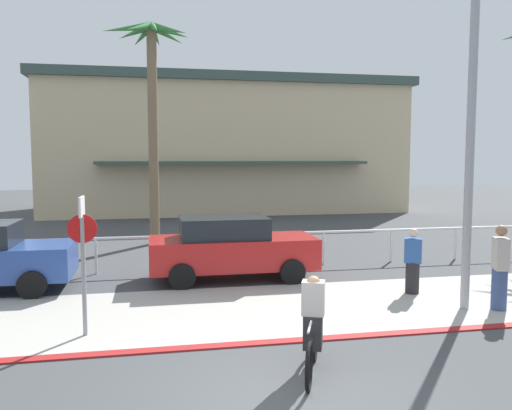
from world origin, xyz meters
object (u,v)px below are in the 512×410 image
object	(u,v)px
cyclist_black_0	(313,327)
pedestrian_1	(500,271)
car_red_2	(231,247)
pedestrian_0	(413,264)
palm_tree_2	(152,76)
streetlight_curb	(478,107)
stop_sign_bike_lane	(83,245)

from	to	relation	value
cyclist_black_0	pedestrian_1	distance (m)	5.37
car_red_2	cyclist_black_0	bearing A→B (deg)	-86.99
cyclist_black_0	pedestrian_0	xyz separation A→B (m)	(3.71, 3.89, 0.03)
palm_tree_2	cyclist_black_0	bearing A→B (deg)	-79.59
streetlight_curb	pedestrian_1	world-z (taller)	streetlight_curb
palm_tree_2	car_red_2	world-z (taller)	palm_tree_2
palm_tree_2	pedestrian_0	world-z (taller)	palm_tree_2
stop_sign_bike_lane	car_red_2	size ratio (longest dim) A/B	0.58
streetlight_curb	pedestrian_1	xyz separation A→B (m)	(0.67, 0.02, -3.41)
streetlight_curb	cyclist_black_0	xyz separation A→B (m)	(-4.19, -2.26, -3.58)
streetlight_curb	pedestrian_0	xyz separation A→B (m)	(-0.48, 1.63, -3.55)
palm_tree_2	car_red_2	distance (m)	8.55
pedestrian_0	car_red_2	bearing A→B (deg)	149.65
streetlight_curb	cyclist_black_0	distance (m)	5.96
cyclist_black_0	pedestrian_0	distance (m)	5.37
streetlight_curb	pedestrian_0	distance (m)	3.94
stop_sign_bike_lane	car_red_2	xyz separation A→B (m)	(3.27, 3.94, -0.81)
streetlight_curb	pedestrian_0	bearing A→B (deg)	106.54
stop_sign_bike_lane	cyclist_black_0	bearing A→B (deg)	-32.74
car_red_2	pedestrian_1	world-z (taller)	pedestrian_1
stop_sign_bike_lane	streetlight_curb	size ratio (longest dim) A/B	0.34
streetlight_curb	pedestrian_1	bearing A→B (deg)	1.96
palm_tree_2	cyclist_black_0	xyz separation A→B (m)	(2.31, -12.59, -5.56)
car_red_2	pedestrian_0	xyz separation A→B (m)	(4.04, -2.36, -0.15)
pedestrian_0	cyclist_black_0	bearing A→B (deg)	-133.64
car_red_2	pedestrian_0	size ratio (longest dim) A/B	2.78
stop_sign_bike_lane	palm_tree_2	world-z (taller)	palm_tree_2
streetlight_curb	palm_tree_2	world-z (taller)	palm_tree_2
stop_sign_bike_lane	car_red_2	world-z (taller)	stop_sign_bike_lane
palm_tree_2	car_red_2	bearing A→B (deg)	-72.62
pedestrian_1	pedestrian_0	bearing A→B (deg)	125.69
cyclist_black_0	stop_sign_bike_lane	bearing A→B (deg)	147.26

